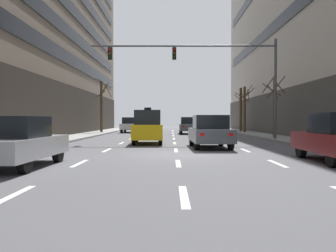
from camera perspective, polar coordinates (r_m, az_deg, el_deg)
name	(u,v)px	position (r m, az deg, el deg)	size (l,w,h in m)	color
ground_plane	(177,155)	(14.76, 1.42, -4.66)	(120.00, 120.00, 0.00)	#515156
lane_stripe_l1_s2	(12,196)	(7.49, -24.02, -10.33)	(0.16, 2.00, 0.01)	silver
lane_stripe_l1_s3	(80,163)	(12.16, -14.18, -5.90)	(0.16, 2.00, 0.01)	silver
lane_stripe_l1_s4	(107,150)	(17.02, -9.92, -3.90)	(0.16, 2.00, 0.01)	silver
lane_stripe_l1_s5	(121,143)	(21.94, -7.58, -2.78)	(0.16, 2.00, 0.01)	silver
lane_stripe_l1_s6	(131,139)	(26.89, -6.09, -2.07)	(0.16, 2.00, 0.01)	silver
lane_stripe_l1_s7	(137,136)	(31.86, -5.07, -1.58)	(0.16, 2.00, 0.01)	silver
lane_stripe_l1_s8	(142,133)	(36.84, -4.33, -1.22)	(0.16, 2.00, 0.01)	silver
lane_stripe_l1_s9	(145,132)	(41.82, -3.76, -0.95)	(0.16, 2.00, 0.01)	silver
lane_stripe_l1_s10	(148,130)	(46.80, -3.32, -0.73)	(0.16, 2.00, 0.01)	silver
lane_stripe_l2_s2	(184,196)	(6.84, 2.61, -11.32)	(0.16, 2.00, 0.01)	silver
lane_stripe_l2_s3	(178,163)	(11.77, 1.68, -6.10)	(0.16, 2.00, 0.01)	silver
lane_stripe_l2_s4	(176,150)	(16.75, 1.30, -3.96)	(0.16, 2.00, 0.01)	silver
lane_stripe_l2_s5	(175,143)	(21.73, 1.10, -2.81)	(0.16, 2.00, 0.01)	silver
lane_stripe_l2_s6	(174,139)	(26.72, 0.97, -2.08)	(0.16, 2.00, 0.01)	silver
lane_stripe_l2_s7	(173,136)	(31.71, 0.88, -1.59)	(0.16, 2.00, 0.01)	silver
lane_stripe_l2_s8	(173,133)	(36.71, 0.82, -1.23)	(0.16, 2.00, 0.01)	silver
lane_stripe_l2_s9	(173,132)	(41.71, 0.77, -0.95)	(0.16, 2.00, 0.01)	silver
lane_stripe_l2_s10	(172,130)	(46.70, 0.73, -0.74)	(0.16, 2.00, 0.01)	silver
lane_stripe_l3_s3	(277,163)	(12.30, 17.34, -5.84)	(0.16, 2.00, 0.01)	silver
lane_stripe_l3_s4	(245,150)	(17.12, 12.45, -3.88)	(0.16, 2.00, 0.01)	silver
lane_stripe_l3_s5	(228,143)	(22.02, 9.74, -2.77)	(0.16, 2.00, 0.01)	silver
lane_stripe_l3_s6	(217,139)	(26.96, 8.02, -2.07)	(0.16, 2.00, 0.01)	silver
lane_stripe_l3_s7	(210,136)	(31.91, 6.83, -1.58)	(0.16, 2.00, 0.01)	silver
lane_stripe_l3_s8	(204,133)	(36.88, 5.96, -1.22)	(0.16, 2.00, 0.01)	silver
lane_stripe_l3_s9	(200,132)	(41.86, 5.30, -0.95)	(0.16, 2.00, 0.01)	silver
lane_stripe_l3_s10	(197,131)	(46.84, 4.78, -0.74)	(0.16, 2.00, 0.01)	silver
car_driving_0	(18,142)	(11.68, -23.19, -2.45)	(1.87, 4.23, 1.57)	black
car_driving_1	(131,125)	(40.05, -6.11, 0.16)	(1.93, 4.58, 1.71)	black
car_driving_2	(189,126)	(35.99, 3.42, 0.06)	(1.92, 4.58, 1.72)	black
taxi_driving_3	(148,127)	(21.36, -3.32, -0.17)	(1.91, 4.26, 2.20)	black
car_driving_4	(210,132)	(18.31, 6.83, -0.94)	(2.01, 4.57, 1.70)	black
traffic_signal_0	(210,65)	(24.77, 6.87, 9.76)	(12.84, 0.35, 6.90)	#4C4C51
street_tree_0	(102,105)	(38.03, -10.76, 3.39)	(1.87, 1.86, 5.70)	#4C3823
street_tree_1	(245,108)	(38.26, 12.37, 2.86)	(1.53, 1.31, 5.00)	#4C3823
street_tree_2	(275,105)	(27.74, 16.95, 3.24)	(1.93, 1.93, 4.75)	#4C3823
street_tree_3	(241,109)	(40.16, 11.79, 2.77)	(1.90, 1.67, 4.88)	#4C3823
pedestrian_0	(321,126)	(21.21, 23.59, 0.04)	(0.36, 0.45, 1.69)	brown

